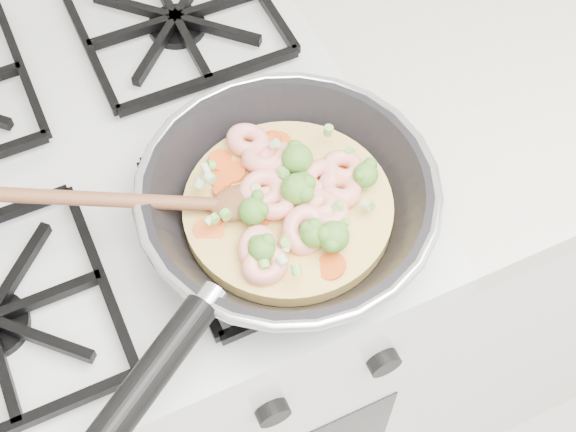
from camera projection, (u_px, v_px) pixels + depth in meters
name	position (u px, v px, depth m)	size (l,w,h in m)	color
stove	(154.00, 329.00, 1.24)	(0.60, 0.60, 0.92)	white
counter_right	(576.00, 158.00, 1.43)	(1.00, 0.60, 0.90)	white
skillet	(285.00, 205.00, 0.77)	(0.42, 0.33, 0.10)	black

